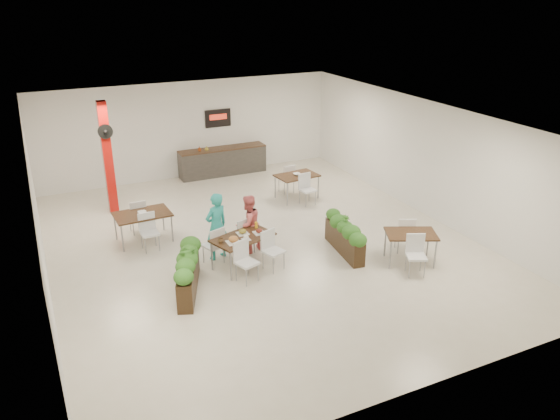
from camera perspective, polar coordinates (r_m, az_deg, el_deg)
The scene contains 12 objects.
ground at distance 13.81m, azimuth -1.92°, elevation -3.58°, with size 12.00×12.00×0.00m, color beige.
room_shell at distance 13.06m, azimuth -2.03°, elevation 4.37°, with size 10.10×12.10×3.22m.
red_column at distance 15.95m, azimuth -17.57°, elevation 5.31°, with size 0.40×0.41×3.20m.
service_counter at distance 18.89m, azimuth -6.02°, elevation 5.16°, with size 3.00×0.64×2.20m.
main_table at distance 12.50m, azimuth -3.93°, elevation -3.29°, with size 1.68×1.93×0.92m.
diner_man at distance 12.87m, azimuth -6.65°, elevation -1.70°, with size 0.60×0.39×1.65m, color teal.
diner_woman at distance 13.16m, azimuth -3.34°, elevation -1.48°, with size 0.71×0.55×1.46m, color #F56D6E.
planter_left at distance 11.72m, azimuth -9.60°, elevation -6.08°, with size 0.99×1.90×1.05m.
planter_right at distance 13.29m, azimuth 6.77°, elevation -2.48°, with size 0.59×1.84×0.96m.
side_table_a at distance 14.16m, azimuth -14.17°, elevation -0.76°, with size 1.40×1.64×0.92m.
side_table_b at distance 16.56m, azimuth 1.77°, elevation 3.30°, with size 1.31×1.65×0.92m.
side_table_c at distance 13.02m, azimuth 13.50°, elevation -2.88°, with size 1.36×1.65×0.92m.
Camera 1 is at (-4.88, -11.42, 6.04)m, focal length 35.00 mm.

